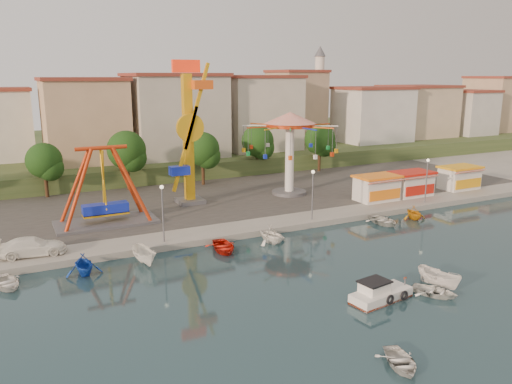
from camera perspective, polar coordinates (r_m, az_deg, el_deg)
ground at (r=38.70m, az=6.96°, el=-10.31°), size 200.00×200.00×0.00m
quay_deck at (r=94.73m, az=-14.30°, el=3.59°), size 200.00×100.00×0.60m
asphalt_pad at (r=64.36m, az=-7.97°, el=-0.23°), size 90.00×28.00×0.01m
hill_terrace at (r=99.39m, az=-14.99°, el=4.68°), size 200.00×60.00×3.00m
pirate_ship_ride at (r=52.44m, az=-16.99°, el=0.51°), size 10.00×5.00×8.00m
kamikaze_tower at (r=58.15m, az=-7.54°, el=6.35°), size 4.21×3.10×16.50m
wave_swinger at (r=62.70m, az=3.90°, el=6.56°), size 11.60×11.60×10.40m
booth_left at (r=61.97m, az=13.64°, el=0.48°), size 5.40×3.78×3.08m
booth_mid at (r=65.65m, az=17.34°, el=0.95°), size 5.40×3.78×3.08m
booth_right at (r=71.73m, az=22.22°, el=1.56°), size 5.40×3.78×3.08m
lamp_post_1 at (r=45.70m, az=-10.59°, el=-2.63°), size 0.14×0.14×5.00m
lamp_post_2 at (r=52.24m, az=6.47°, el=-0.50°), size 0.14×0.14×5.00m
lamp_post_3 at (r=62.31m, az=18.89°, el=1.09°), size 0.14×0.14×5.00m
tree_1 at (r=66.50m, az=-23.07°, el=3.31°), size 4.35×4.35×6.80m
tree_2 at (r=67.33m, az=-14.58°, el=4.67°), size 5.02×5.02×7.85m
tree_3 at (r=68.80m, az=-6.13°, el=4.88°), size 4.68×4.68×7.32m
tree_4 at (r=75.50m, az=0.19°, el=5.83°), size 4.86×4.86×7.60m
tree_5 at (r=79.01m, az=7.31°, el=6.02°), size 4.83×4.83×7.54m
building_2 at (r=82.46m, az=-18.66°, el=7.77°), size 11.95×9.28×11.23m
building_3 at (r=82.62m, az=-8.71°, el=7.61°), size 12.59×10.50×9.20m
building_4 at (r=90.78m, az=-1.22°, el=8.25°), size 10.75×9.23×9.24m
building_5 at (r=95.61m, az=6.56°, el=9.01°), size 12.77×10.96×11.21m
building_6 at (r=101.30m, az=12.72°, el=9.33°), size 8.23×8.98×12.36m
building_7 at (r=112.90m, az=15.79°, el=8.60°), size 11.59×10.93×8.76m
building_8 at (r=118.27m, az=23.05°, el=9.17°), size 12.84×9.28×12.58m
building_9 at (r=130.61m, az=25.96°, el=8.43°), size 12.95×9.17×9.21m
minaret at (r=100.48m, az=7.22°, el=11.44°), size 2.80×2.80×18.00m
cabin_motorboat at (r=36.60m, az=13.95°, el=-11.29°), size 4.89×2.42×1.65m
rowboat_a at (r=38.50m, az=19.75°, el=-10.63°), size 3.50×3.86×0.65m
rowboat_b at (r=29.45m, az=16.19°, el=-18.11°), size 3.05×3.59×0.63m
skiff at (r=39.87m, az=20.18°, el=-9.26°), size 1.87×3.77×1.39m
van at (r=46.08m, az=-24.22°, el=-5.70°), size 5.54×2.69×1.55m
moored_boat_0 at (r=41.94m, az=-26.63°, el=-9.25°), size 3.37×4.07×0.73m
moored_boat_1 at (r=42.00m, az=-19.12°, el=-7.80°), size 2.86×3.29×1.70m
moored_boat_2 at (r=42.84m, az=-12.62°, el=-7.13°), size 1.77×3.89×1.46m
moored_boat_3 at (r=45.05m, az=-3.76°, el=-6.25°), size 3.33×4.28×0.81m
moored_boat_4 at (r=46.93m, az=1.78°, el=-4.83°), size 3.70×3.99×1.73m
moored_boat_6 at (r=54.58m, az=14.38°, el=-3.18°), size 2.78×3.85×0.79m
moored_boat_7 at (r=57.31m, az=17.61°, el=-2.24°), size 3.07×3.35×1.50m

